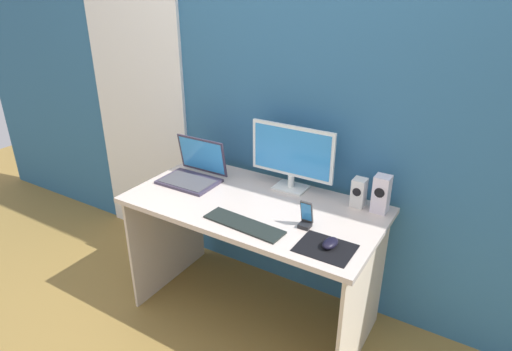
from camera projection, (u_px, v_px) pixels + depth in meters
ground_plane at (254, 313)px, 2.64m from camera, size 8.00×8.00×0.00m
wall_back at (292, 94)px, 2.44m from camera, size 6.00×0.04×2.50m
door_left at (140, 107)px, 3.07m from camera, size 0.82×0.02×2.02m
desk at (254, 229)px, 2.39m from camera, size 1.36×0.70×0.75m
monitor at (292, 155)px, 2.40m from camera, size 0.49×0.14×0.37m
speaker_right at (381, 194)px, 2.20m from camera, size 0.08×0.08×0.20m
speaker_near_monitor at (359, 192)px, 2.26m from camera, size 0.07×0.08×0.15m
laptop at (193, 172)px, 2.56m from camera, size 0.33×0.27×0.24m
keyboard_external at (244, 224)px, 2.11m from camera, size 0.43×0.15×0.01m
mousepad at (325, 248)px, 1.93m from camera, size 0.25×0.20×0.00m
mouse at (330, 243)px, 1.94m from camera, size 0.07×0.11×0.04m
phone_in_dock at (306, 218)px, 2.08m from camera, size 0.06×0.06×0.14m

